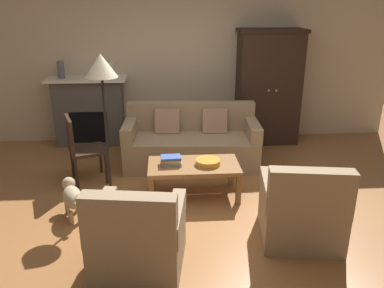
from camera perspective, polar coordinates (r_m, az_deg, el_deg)
ground_plane at (r=4.62m, az=0.27°, el=-9.25°), size 9.60×9.60×0.00m
back_wall at (r=6.63m, az=-1.45°, el=12.65°), size 7.20×0.10×2.80m
fireplace at (r=6.65m, az=-14.78°, el=4.70°), size 1.26×0.48×1.12m
armoire at (r=6.60m, az=11.09°, el=8.18°), size 1.06×0.57×1.87m
couch at (r=5.70m, az=-0.12°, el=0.16°), size 1.96×0.95×0.86m
coffee_table at (r=4.73m, az=0.24°, el=-3.56°), size 1.10×0.60×0.42m
fruit_bowl at (r=4.69m, az=2.35°, el=-2.65°), size 0.30×0.30×0.06m
book_stack at (r=4.69m, az=-3.05°, el=-2.41°), size 0.26×0.19×0.11m
mantel_vase_slate at (r=6.58m, az=-18.65°, el=10.27°), size 0.11×0.11×0.27m
mantel_vase_cream at (r=6.43m, az=-11.96°, el=10.54°), size 0.12×0.12×0.24m
armchair_near_left at (r=3.54m, az=-7.92°, el=-13.64°), size 0.87×0.87×0.88m
armchair_near_right at (r=4.06m, az=15.76°, el=-9.51°), size 0.88×0.88×0.88m
side_chair_wooden at (r=5.26m, az=-16.10°, el=-0.20°), size 0.56×0.56×0.90m
floor_lamp at (r=4.47m, az=-13.10°, el=9.85°), size 0.36×0.36×1.74m
dog at (r=4.54m, az=-17.16°, el=-7.33°), size 0.33×0.54×0.39m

